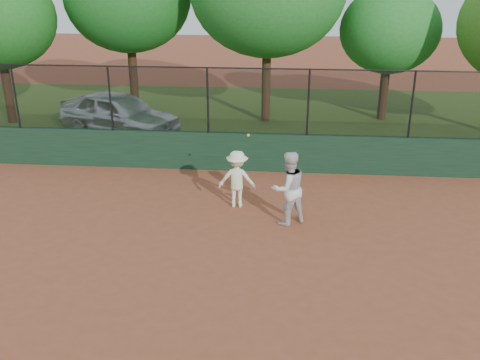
# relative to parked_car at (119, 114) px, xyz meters

# --- Properties ---
(ground) EXTENTS (80.00, 80.00, 0.00)m
(ground) POSITION_rel_parked_car_xyz_m (4.34, -9.32, -0.81)
(ground) COLOR brown
(ground) RESTS_ON ground
(back_wall) EXTENTS (26.00, 0.20, 1.20)m
(back_wall) POSITION_rel_parked_car_xyz_m (4.34, -3.32, -0.21)
(back_wall) COLOR #193823
(back_wall) RESTS_ON ground
(grass_strip) EXTENTS (36.00, 12.00, 0.01)m
(grass_strip) POSITION_rel_parked_car_xyz_m (4.34, 2.68, -0.81)
(grass_strip) COLOR #2D4917
(grass_strip) RESTS_ON ground
(parked_car) EXTENTS (5.14, 3.68, 1.63)m
(parked_car) POSITION_rel_parked_car_xyz_m (0.00, 0.00, 0.00)
(parked_car) COLOR silver
(parked_car) RESTS_ON ground
(player_second) EXTENTS (1.14, 1.07, 1.86)m
(player_second) POSITION_rel_parked_car_xyz_m (6.30, -6.89, 0.12)
(player_second) COLOR silver
(player_second) RESTS_ON ground
(player_main) EXTENTS (1.02, 0.61, 2.09)m
(player_main) POSITION_rel_parked_car_xyz_m (4.97, -6.01, -0.04)
(player_main) COLOR #EDF0CB
(player_main) RESTS_ON ground
(fence_assembly) EXTENTS (26.00, 0.06, 2.00)m
(fence_assembly) POSITION_rel_parked_car_xyz_m (4.31, -3.32, 1.42)
(fence_assembly) COLOR black
(fence_assembly) RESTS_ON back_wall
(tree_3) EXTENTS (3.93, 3.57, 5.29)m
(tree_3) POSITION_rel_parked_car_xyz_m (10.17, 3.12, 2.77)
(tree_3) COLOR #412A15
(tree_3) RESTS_ON ground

